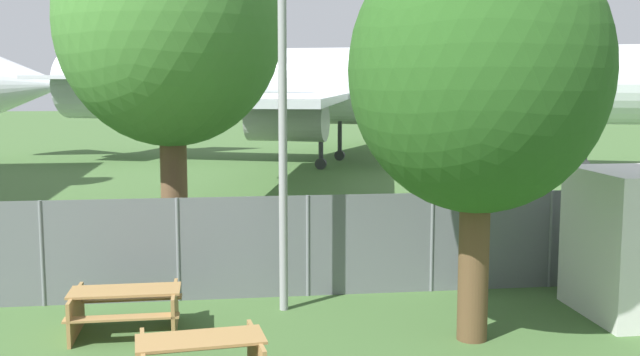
# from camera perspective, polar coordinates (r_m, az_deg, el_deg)

# --- Properties ---
(perimeter_fence) EXTENTS (56.07, 0.07, 2.04)m
(perimeter_fence) POSITION_cam_1_polar(r_m,az_deg,el_deg) (14.94, -0.93, -5.20)
(perimeter_fence) COLOR slate
(perimeter_fence) RESTS_ON ground
(airplane) EXTENTS (41.03, 33.65, 11.84)m
(airplane) POSITION_cam_1_polar(r_m,az_deg,el_deg) (39.13, 2.63, 7.05)
(airplane) COLOR silver
(airplane) RESTS_ON ground
(picnic_bench_near_cabin) EXTENTS (1.86, 1.42, 0.76)m
(picnic_bench_near_cabin) POSITION_cam_1_polar(r_m,az_deg,el_deg) (13.31, -14.60, -9.39)
(picnic_bench_near_cabin) COLOR #A37A47
(picnic_bench_near_cabin) RESTS_ON ground
(tree_behind_benches) EXTENTS (4.95, 4.95, 8.29)m
(tree_behind_benches) POSITION_cam_1_polar(r_m,az_deg,el_deg) (16.95, -11.35, 11.48)
(tree_behind_benches) COLOR brown
(tree_behind_benches) RESTS_ON ground
(tree_far_right) EXTENTS (4.17, 4.17, 6.73)m
(tree_far_right) POSITION_cam_1_polar(r_m,az_deg,el_deg) (12.28, 11.99, 7.94)
(tree_far_right) COLOR brown
(tree_far_right) RESTS_ON ground
(light_mast) EXTENTS (0.44, 0.44, 8.43)m
(light_mast) POSITION_cam_1_polar(r_m,az_deg,el_deg) (13.71, -2.90, 10.85)
(light_mast) COLOR #99999E
(light_mast) RESTS_ON ground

